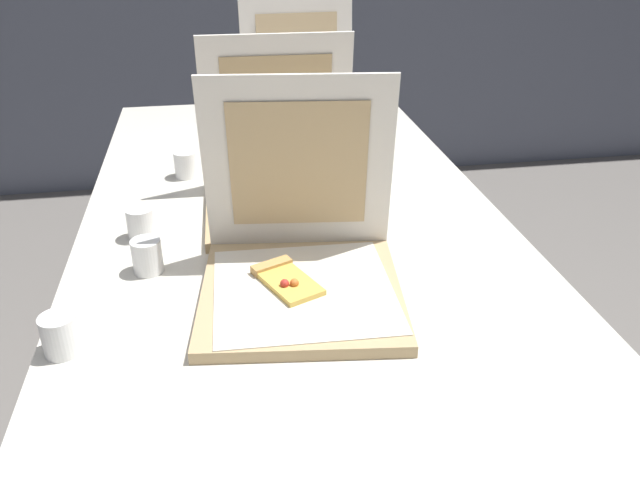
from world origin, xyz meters
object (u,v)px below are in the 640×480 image
(table, at_px, (299,252))
(cup_white_near_center, at_px, (147,256))
(cup_white_near_left, at_px, (60,335))
(pizza_box_front, at_px, (300,264))
(pizza_box_back, at_px, (307,113))
(cup_white_far, at_px, (186,165))
(cup_white_mid, at_px, (141,224))
(pizza_box_middle, at_px, (283,184))

(table, relative_size, cup_white_near_center, 30.64)
(table, height_order, cup_white_near_center, cup_white_near_center)
(cup_white_near_left, relative_size, cup_white_near_center, 1.00)
(cup_white_near_center, bearing_deg, pizza_box_front, -21.72)
(table, relative_size, cup_white_near_left, 30.64)
(pizza_box_back, xyz_separation_m, cup_white_far, (-0.36, -0.32, -0.02))
(cup_white_near_left, xyz_separation_m, cup_white_far, (0.18, 0.70, 0.00))
(table, relative_size, cup_white_far, 30.64)
(cup_white_mid, height_order, cup_white_near_center, same)
(pizza_box_middle, distance_m, pizza_box_back, 0.55)
(pizza_box_back, height_order, cup_white_far, pizza_box_back)
(table, xyz_separation_m, pizza_box_front, (-0.03, -0.23, 0.10))
(cup_white_near_left, bearing_deg, cup_white_far, 75.67)
(pizza_box_front, height_order, pizza_box_back, pizza_box_back)
(table, relative_size, pizza_box_middle, 5.51)
(pizza_box_middle, xyz_separation_m, pizza_box_back, (0.14, 0.53, 0.00))
(cup_white_near_center, bearing_deg, cup_white_near_left, -116.55)
(cup_white_near_center, bearing_deg, cup_white_mid, 98.95)
(pizza_box_back, height_order, cup_white_near_center, pizza_box_back)
(pizza_box_middle, relative_size, cup_white_mid, 5.56)
(pizza_box_front, height_order, cup_white_near_center, pizza_box_front)
(table, distance_m, pizza_box_back, 0.70)
(cup_white_mid, distance_m, cup_white_far, 0.34)
(cup_white_near_left, relative_size, cup_white_far, 1.00)
(pizza_box_middle, distance_m, cup_white_near_left, 0.64)
(cup_white_near_left, bearing_deg, pizza_box_front, 17.25)
(cup_white_near_left, bearing_deg, cup_white_near_center, 63.45)
(pizza_box_front, bearing_deg, cup_white_near_left, -156.01)
(cup_white_far, bearing_deg, cup_white_near_left, -104.33)
(table, height_order, cup_white_mid, cup_white_mid)
(pizza_box_back, xyz_separation_m, cup_white_mid, (-0.45, -0.65, -0.02))
(cup_white_near_left, bearing_deg, pizza_box_back, 62.19)
(pizza_box_front, xyz_separation_m, cup_white_far, (-0.21, 0.58, -0.02))
(pizza_box_front, distance_m, pizza_box_back, 0.91)
(cup_white_near_center, bearing_deg, table, 20.55)
(table, height_order, pizza_box_middle, pizza_box_middle)
(table, xyz_separation_m, cup_white_near_left, (-0.42, -0.35, 0.08))
(pizza_box_front, bearing_deg, cup_white_far, 116.90)
(cup_white_near_center, height_order, cup_white_far, same)
(cup_white_mid, distance_m, cup_white_near_left, 0.39)
(pizza_box_middle, bearing_deg, cup_white_near_center, -136.77)
(cup_white_near_left, distance_m, cup_white_near_center, 0.26)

